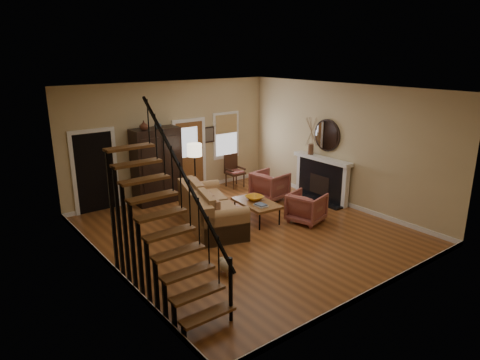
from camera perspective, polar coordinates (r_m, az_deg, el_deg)
room at (r=10.87m, az=-6.54°, el=2.96°), size 7.00×7.33×3.30m
staircase at (r=7.18m, az=-10.10°, el=-3.70°), size 0.94×2.80×3.20m
fireplace at (r=12.33m, az=10.97°, el=0.74°), size 0.33×1.95×2.30m
armoire at (r=12.04m, az=-11.05°, el=1.88°), size 1.30×0.60×2.10m
vase_a at (r=11.56m, az=-12.70°, el=7.13°), size 0.24×0.24×0.25m
vase_b at (r=11.73m, az=-10.92°, el=7.28°), size 0.20×0.20×0.21m
sofa at (r=10.37m, az=-3.87°, el=-3.71°), size 1.72×2.66×0.92m
coffee_table at (r=10.75m, az=2.22°, el=-4.16°), size 0.84×1.33×0.49m
bowl at (r=10.78m, az=1.94°, el=-2.40°), size 0.43×0.43×0.11m
books at (r=10.36m, az=2.79°, el=-3.36°), size 0.23×0.32×0.06m
armchair_left at (r=10.73m, az=8.86°, el=-3.63°), size 1.01×0.99×0.75m
armchair_right at (r=12.24m, az=4.01°, el=-0.74°), size 1.00×0.98×0.81m
floor_lamp at (r=11.62m, az=-5.99°, el=0.63°), size 0.40×0.40×1.74m
side_chair at (r=13.30m, az=-0.68°, el=1.20°), size 0.54×0.54×1.02m
dog at (r=8.31m, az=-1.83°, el=-11.50°), size 0.25×0.41×0.29m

